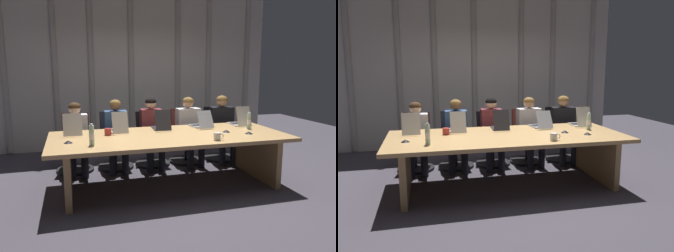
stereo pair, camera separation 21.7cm
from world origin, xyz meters
TOP-DOWN VIEW (x-y plane):
  - ground_plane at (0.00, 0.00)m, footprint 11.74×11.74m
  - conference_table at (0.00, 0.00)m, footprint 3.29×1.41m
  - curtain_backdrop at (0.00, 2.57)m, footprint 5.87×0.17m
  - laptop_left_end at (-1.31, 0.40)m, footprint 0.26×0.46m
  - laptop_left_mid at (-0.66, 0.39)m, footprint 0.23×0.46m
  - laptop_center at (-0.01, 0.42)m, footprint 0.26×0.46m
  - laptop_right_mid at (0.64, 0.43)m, footprint 0.28×0.47m
  - laptop_right_end at (1.30, 0.41)m, footprint 0.24×0.47m
  - office_chair_left_end at (-1.29, 1.12)m, footprint 0.60×0.61m
  - office_chair_left_mid at (-0.64, 1.12)m, footprint 0.60×0.60m
  - office_chair_center at (0.00, 1.12)m, footprint 0.60×0.60m
  - office_chair_right_mid at (0.62, 1.12)m, footprint 0.60×0.60m
  - office_chair_right_end at (1.29, 1.12)m, footprint 0.60×0.61m
  - person_left_end at (-1.26, 0.96)m, footprint 0.40×0.55m
  - person_left_mid at (-0.62, 0.95)m, footprint 0.38×0.55m
  - person_center at (-0.03, 0.96)m, footprint 0.37×0.55m
  - person_right_mid at (0.65, 0.96)m, footprint 0.43×0.56m
  - person_right_end at (1.28, 0.96)m, footprint 0.46×0.57m
  - water_bottle_primary at (-1.09, -0.33)m, footprint 0.06×0.06m
  - water_bottle_secondary at (1.30, 0.11)m, footprint 0.07×0.07m
  - coffee_mug_near at (-0.83, 0.22)m, footprint 0.14×0.10m
  - coffee_mug_far at (0.50, -0.50)m, footprint 0.14×0.09m
  - conference_mic_left_side at (0.85, -0.05)m, footprint 0.11×0.11m
  - conference_mic_middle at (1.10, -0.25)m, footprint 0.11×0.11m
  - conference_mic_right_side at (-1.37, -0.14)m, footprint 0.11×0.11m

SIDE VIEW (x-z plane):
  - ground_plane at x=0.00m, z-range 0.00..0.00m
  - office_chair_center at x=0.00m, z-range -0.11..0.80m
  - office_chair_left_end at x=-1.29m, z-range -0.11..0.82m
  - office_chair_left_mid at x=-0.64m, z-range -0.11..0.82m
  - office_chair_right_mid at x=0.62m, z-range -0.12..0.82m
  - office_chair_right_end at x=1.29m, z-range -0.12..0.84m
  - conference_table at x=0.00m, z-range 0.21..0.96m
  - person_left_end at x=-1.26m, z-range 0.08..1.21m
  - person_left_mid at x=-0.62m, z-range 0.07..1.23m
  - person_center at x=-0.03m, z-range 0.08..1.25m
  - person_right_mid at x=0.65m, z-range 0.08..1.25m
  - person_right_end at x=1.28m, z-range 0.09..1.26m
  - conference_mic_left_side at x=0.85m, z-range 0.74..0.78m
  - conference_mic_middle at x=1.10m, z-range 0.74..0.78m
  - conference_mic_right_side at x=-1.37m, z-range 0.74..0.78m
  - coffee_mug_near at x=-0.83m, z-range 0.74..0.84m
  - coffee_mug_far at x=0.50m, z-range 0.74..0.84m
  - laptop_right_mid at x=0.64m, z-range 0.66..0.93m
  - laptop_left_mid at x=-0.66m, z-range 0.64..0.96m
  - laptop_center at x=-0.01m, z-range 0.64..0.96m
  - laptop_left_end at x=-1.31m, z-range 0.64..0.96m
  - laptop_right_end at x=1.30m, z-range 0.64..0.96m
  - water_bottle_secondary at x=1.30m, z-range 0.73..0.99m
  - water_bottle_primary at x=-1.09m, z-range 0.73..1.00m
  - curtain_backdrop at x=0.00m, z-range 0.00..3.20m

